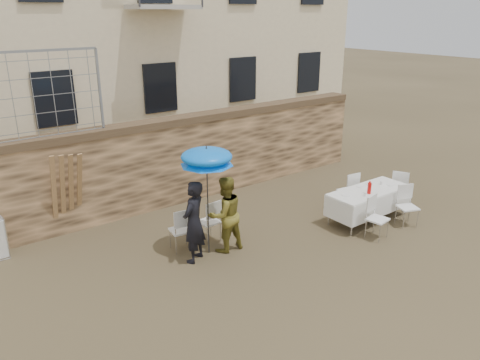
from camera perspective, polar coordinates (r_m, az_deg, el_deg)
ground at (r=8.73m, az=6.70°, el=-13.26°), size 80.00×80.00×0.00m
stone_wall at (r=12.00m, az=-9.56°, el=1.94°), size 13.00×0.50×2.20m
chain_link_fence at (r=10.57m, az=-24.93°, el=9.10°), size 3.20×0.06×1.80m
man_suit at (r=9.27m, az=-5.66°, el=-5.11°), size 0.74×0.66×1.69m
woman_dress at (r=9.65m, az=-1.83°, el=-4.19°), size 0.80×0.63×1.62m
umbrella at (r=9.12m, az=-4.08°, el=2.47°), size 1.05×1.05×2.14m
couple_chair_left at (r=9.86m, az=-7.25°, el=-5.94°), size 0.54×0.54×0.96m
couple_chair_right at (r=10.18m, az=-3.82°, el=-4.94°), size 0.52×0.52×0.96m
banquet_table at (r=11.47m, az=15.45°, el=-1.35°), size 2.10×0.85×0.78m
soda_bottle at (r=11.17m, az=15.49°, el=-0.97°), size 0.09×0.09×0.26m
table_chair_front_left at (r=10.70m, az=16.45°, el=-4.48°), size 0.55×0.55×0.96m
table_chair_front_right at (r=11.55m, az=19.79°, el=-3.03°), size 0.63×0.63×0.96m
table_chair_back at (r=12.17m, az=13.01°, el=-1.16°), size 0.54×0.54×0.96m
table_chair_side at (r=12.68m, az=18.95°, el=-0.87°), size 0.65×0.65×0.96m
wood_planks at (r=10.87m, az=-20.17°, el=-1.56°), size 0.70×0.20×2.00m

